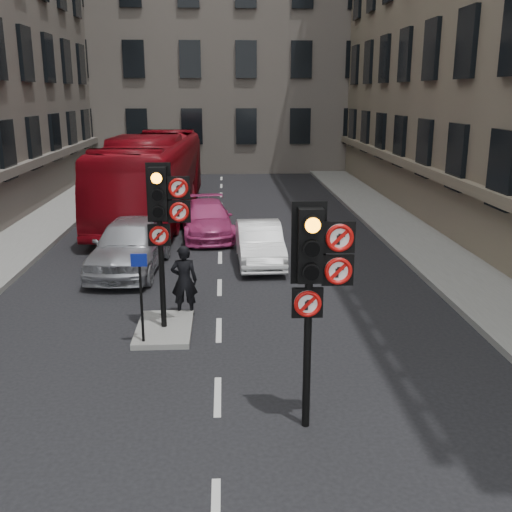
{
  "coord_description": "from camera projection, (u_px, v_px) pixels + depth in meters",
  "views": [
    {
      "loc": [
        0.17,
        -7.38,
        5.11
      ],
      "look_at": [
        0.65,
        1.72,
        2.6
      ],
      "focal_mm": 42.0,
      "sensor_mm": 36.0,
      "label": 1
    }
  ],
  "objects": [
    {
      "name": "pavement_right",
      "position": [
        432.0,
        245.0,
        20.35
      ],
      "size": [
        3.0,
        50.0,
        0.16
      ],
      "primitive_type": "cube",
      "color": "gray",
      "rests_on": "ground"
    },
    {
      "name": "car_silver",
      "position": [
        130.0,
        245.0,
        17.49
      ],
      "size": [
        2.23,
        4.76,
        1.58
      ],
      "primitive_type": "imported",
      "rotation": [
        0.0,
        0.0,
        -0.08
      ],
      "color": "#B8BBC1",
      "rests_on": "ground"
    },
    {
      "name": "centre_island",
      "position": [
        164.0,
        329.0,
        13.19
      ],
      "size": [
        1.2,
        2.0,
        0.12
      ],
      "primitive_type": "cube",
      "color": "gray",
      "rests_on": "ground"
    },
    {
      "name": "motorcycle",
      "position": [
        269.0,
        256.0,
        17.58
      ],
      "size": [
        0.66,
        1.52,
        0.89
      ],
      "primitive_type": "imported",
      "rotation": [
        0.0,
        0.0,
        -0.17
      ],
      "color": "black",
      "rests_on": "ground"
    },
    {
      "name": "pavement_left",
      "position": [
        1.0,
        250.0,
        19.61
      ],
      "size": [
        3.0,
        50.0,
        0.16
      ],
      "primitive_type": "cube",
      "color": "gray",
      "rests_on": "ground"
    },
    {
      "name": "info_sign",
      "position": [
        140.0,
        285.0,
        12.05
      ],
      "size": [
        0.32,
        0.1,
        1.89
      ],
      "rotation": [
        0.0,
        0.0,
        -0.03
      ],
      "color": "black",
      "rests_on": "centre_island"
    },
    {
      "name": "bus_red",
      "position": [
        152.0,
        177.0,
        24.73
      ],
      "size": [
        3.51,
        12.44,
        3.43
      ],
      "primitive_type": "imported",
      "rotation": [
        0.0,
        0.0,
        -0.05
      ],
      "color": "maroon",
      "rests_on": "ground"
    },
    {
      "name": "car_pink",
      "position": [
        207.0,
        219.0,
        21.71
      ],
      "size": [
        2.15,
        4.48,
        1.26
      ],
      "primitive_type": "imported",
      "rotation": [
        0.0,
        0.0,
        0.09
      ],
      "color": "#BF387A",
      "rests_on": "ground"
    },
    {
      "name": "building_far",
      "position": [
        220.0,
        20.0,
        42.38
      ],
      "size": [
        30.0,
        14.0,
        20.0
      ],
      "primitive_type": "cube",
      "color": "#655D55",
      "rests_on": "ground"
    },
    {
      "name": "car_white",
      "position": [
        260.0,
        243.0,
        18.32
      ],
      "size": [
        1.42,
        3.82,
        1.25
      ],
      "primitive_type": "imported",
      "rotation": [
        0.0,
        0.0,
        0.03
      ],
      "color": "white",
      "rests_on": "ground"
    },
    {
      "name": "signal_far",
      "position": [
        163.0,
        211.0,
        12.49
      ],
      "size": [
        0.91,
        0.4,
        3.58
      ],
      "color": "black",
      "rests_on": "centre_island"
    },
    {
      "name": "ground",
      "position": [
        216.0,
        466.0,
        8.45
      ],
      "size": [
        120.0,
        120.0,
        0.0
      ],
      "primitive_type": "plane",
      "color": "black",
      "rests_on": "ground"
    },
    {
      "name": "motorcyclist",
      "position": [
        184.0,
        281.0,
        13.96
      ],
      "size": [
        0.62,
        0.41,
        1.69
      ],
      "primitive_type": "imported",
      "rotation": [
        0.0,
        0.0,
        3.15
      ],
      "color": "black",
      "rests_on": "ground"
    },
    {
      "name": "signal_near",
      "position": [
        315.0,
        269.0,
        8.8
      ],
      "size": [
        0.91,
        0.4,
        3.58
      ],
      "color": "black",
      "rests_on": "ground"
    }
  ]
}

